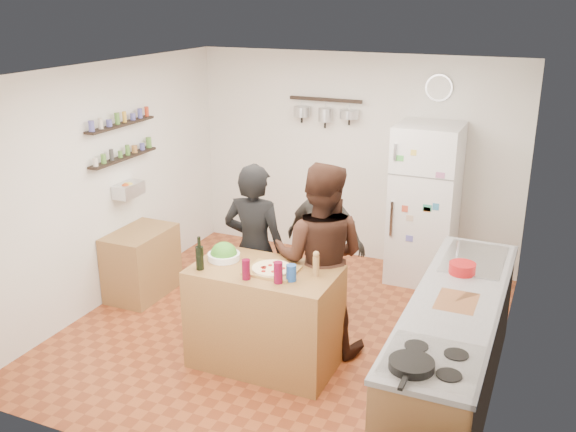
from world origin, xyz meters
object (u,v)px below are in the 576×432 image
at_px(person_center, 320,259).
at_px(salt_canister, 291,273).
at_px(pepper_mill, 316,266).
at_px(person_back, 325,242).
at_px(red_bowl, 462,268).
at_px(person_left, 255,250).
at_px(wine_bottle, 200,258).
at_px(fridge, 425,204).
at_px(prep_island, 265,317).
at_px(counter_run, 452,353).
at_px(wall_clock, 439,88).
at_px(salad_bowl, 224,256).
at_px(skillet, 411,365).
at_px(side_table, 142,263).

bearing_deg(person_center, salt_canister, 78.19).
relative_size(pepper_mill, person_back, 0.11).
bearing_deg(person_back, pepper_mill, 121.42).
bearing_deg(red_bowl, person_left, -178.60).
bearing_deg(wine_bottle, red_bowl, 20.81).
relative_size(red_bowl, fridge, 0.12).
height_order(prep_island, counter_run, prep_island).
height_order(person_left, person_center, person_center).
bearing_deg(prep_island, wall_clock, 72.33).
height_order(salt_canister, person_back, person_back).
relative_size(person_center, fridge, 0.99).
bearing_deg(salad_bowl, prep_island, -6.79).
relative_size(pepper_mill, salt_canister, 1.26).
bearing_deg(fridge, salt_canister, -102.66).
distance_m(salad_bowl, person_center, 0.86).
relative_size(person_left, counter_run, 0.64).
bearing_deg(wine_bottle, salt_canister, 7.13).
bearing_deg(wall_clock, wine_bottle, -114.99).
distance_m(prep_island, person_left, 0.73).
height_order(wine_bottle, person_left, person_left).
xyz_separation_m(pepper_mill, wall_clock, (0.41, 2.64, 1.15)).
height_order(prep_island, person_back, person_back).
relative_size(wine_bottle, skillet, 0.71).
bearing_deg(pepper_mill, prep_island, -173.66).
relative_size(prep_island, wall_clock, 4.17).
relative_size(counter_run, wall_clock, 8.77).
distance_m(pepper_mill, wall_clock, 2.91).
bearing_deg(red_bowl, side_table, 177.26).
distance_m(salt_canister, person_center, 0.58).
bearing_deg(red_bowl, prep_island, -160.16).
bearing_deg(red_bowl, wine_bottle, -159.19).
height_order(pepper_mill, person_center, person_center).
bearing_deg(red_bowl, pepper_mill, -155.19).
bearing_deg(salt_canister, wine_bottle, -172.87).
bearing_deg(wall_clock, salt_canister, -101.21).
relative_size(salad_bowl, wine_bottle, 1.39).
bearing_deg(person_left, wine_bottle, 75.30).
bearing_deg(person_back, person_center, 121.40).
bearing_deg(wall_clock, person_left, -119.03).
relative_size(prep_island, person_left, 0.74).
bearing_deg(prep_island, person_left, 124.23).
xyz_separation_m(fridge, side_table, (-2.69, -1.64, -0.54)).
relative_size(salad_bowl, counter_run, 0.11).
height_order(person_center, person_back, person_center).
xyz_separation_m(person_left, person_back, (0.49, 0.59, -0.06)).
height_order(salad_bowl, side_table, salad_bowl).
xyz_separation_m(counter_run, red_bowl, (-0.05, 0.50, 0.52)).
height_order(salad_bowl, wall_clock, wall_clock).
relative_size(person_left, wall_clock, 5.60).
xyz_separation_m(fridge, wall_clock, (0.00, 0.33, 1.25)).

